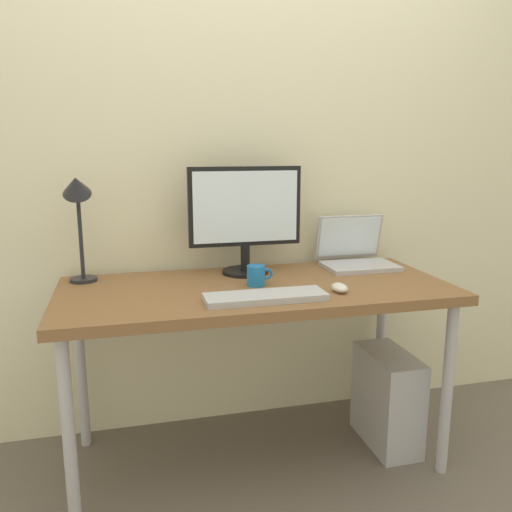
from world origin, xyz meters
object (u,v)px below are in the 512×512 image
Objects in this scene: monitor at (245,214)px; mouse at (340,288)px; desk_lamp at (78,203)px; computer_tower at (387,398)px; coffee_mug at (256,275)px; laptop at (355,253)px; keyboard at (265,297)px; desk at (256,301)px.

monitor reaches higher than mouse.
monitor reaches higher than desk_lamp.
coffee_mug is at bearing 176.49° from computer_tower.
keyboard is (-0.54, -0.43, -0.05)m from laptop.
desk_lamp is 0.75m from coffee_mug.
laptop reaches higher than mouse.
keyboard is at bearing -32.13° from desk_lamp.
computer_tower is (0.59, -0.04, -0.59)m from coffee_mug.
laptop is at bearing 22.67° from coffee_mug.
keyboard is (-0.02, -0.20, 0.08)m from desk.
laptop is 0.66m from computer_tower.
coffee_mug is (-0.00, 0.00, 0.11)m from desk.
keyboard is at bearing -94.20° from coffee_mug.
laptop is at bearing 58.23° from mouse.
monitor is 1.02m from computer_tower.
desk_lamp is 1.07m from mouse.
mouse is at bearing -121.77° from laptop.
desk_lamp is at bearing 169.16° from computer_tower.
laptop is 0.76× the size of computer_tower.
keyboard is at bearing -92.93° from monitor.
laptop is (0.52, 0.02, -0.20)m from monitor.
keyboard reaches higher than desk.
coffee_mug is (0.02, 0.21, 0.03)m from keyboard.
laptop reaches higher than coffee_mug.
laptop is 0.70× the size of desk_lamp.
desk_lamp reaches higher than laptop.
coffee_mug reaches higher than desk.
desk is at bearing 176.93° from computer_tower.
desk is 4.80× the size of laptop.
keyboard is (-0.02, -0.41, -0.25)m from monitor.
coffee_mug is at bearing 85.80° from keyboard.
monitor is 1.51× the size of laptop.
desk_lamp reaches higher than coffee_mug.
mouse is at bearing -155.78° from computer_tower.
desk_lamp is (-1.20, -0.02, 0.27)m from laptop.
coffee_mug is at bearing -17.03° from desk_lamp.
computer_tower is (1.26, -0.24, -0.87)m from desk_lamp.
computer_tower is (0.58, -0.24, -0.80)m from monitor.
monitor is 1.15× the size of computer_tower.
laptop is at bearing 103.15° from computer_tower.
coffee_mug is at bearing -91.65° from monitor.
computer_tower is at bearing -3.51° from coffee_mug.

